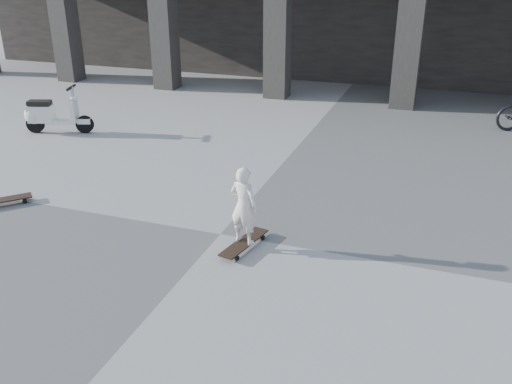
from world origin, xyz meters
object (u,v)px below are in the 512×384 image
(longboard, at_px, (244,243))
(skateboard_spare, at_px, (4,200))
(child, at_px, (244,206))
(scooter, at_px, (47,115))

(longboard, bearing_deg, skateboard_spare, 101.16)
(skateboard_spare, distance_m, child, 4.27)
(longboard, distance_m, scooter, 7.18)
(child, height_order, scooter, child)
(longboard, xyz_separation_m, skateboard_spare, (-4.23, 0.05, 0.00))
(child, bearing_deg, scooter, -19.02)
(longboard, relative_size, child, 0.90)
(child, bearing_deg, skateboard_spare, 10.66)
(skateboard_spare, distance_m, scooter, 4.09)
(skateboard_spare, relative_size, scooter, 0.52)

